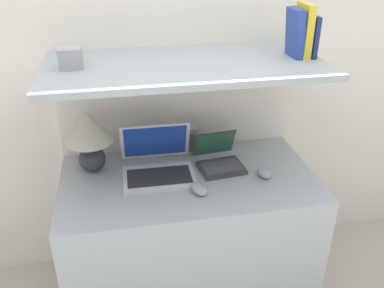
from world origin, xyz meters
The scene contains 14 objects.
wall_back centered at (0.00, 0.72, 1.20)m, with size 6.00×0.05×2.40m.
desk centered at (0.00, 0.33, 0.37)m, with size 1.22×0.65×0.74m.
back_riser centered at (0.00, 0.67, 0.63)m, with size 1.22×0.04×1.26m.
shelf centered at (0.00, 0.40, 1.27)m, with size 1.22×0.59×0.03m.
table_lamp centered at (-0.45, 0.49, 0.94)m, with size 0.23×0.23×0.31m.
laptop_large centered at (-0.14, 0.39, 0.79)m, with size 0.35×0.32×0.23m.
laptop_small centered at (0.17, 0.41, 0.78)m, with size 0.24×0.25×0.16m.
computer_mouse centered at (0.02, 0.19, 0.76)m, with size 0.09×0.12×0.04m.
second_mouse centered at (0.36, 0.27, 0.76)m, with size 0.08×0.10×0.04m.
router_box centered at (0.03, 0.58, 0.81)m, with size 0.11×0.09×0.15m.
book_navy centered at (0.57, 0.40, 1.37)m, with size 0.02×0.14×0.18m.
book_yellow centered at (0.53, 0.40, 1.40)m, with size 0.03×0.14×0.23m.
book_blue centered at (0.49, 0.40, 1.39)m, with size 0.05×0.13×0.21m.
shelf_gadget centered at (-0.48, 0.40, 1.33)m, with size 0.09×0.08×0.08m.
Camera 1 is at (-0.29, -1.30, 1.79)m, focal length 38.00 mm.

